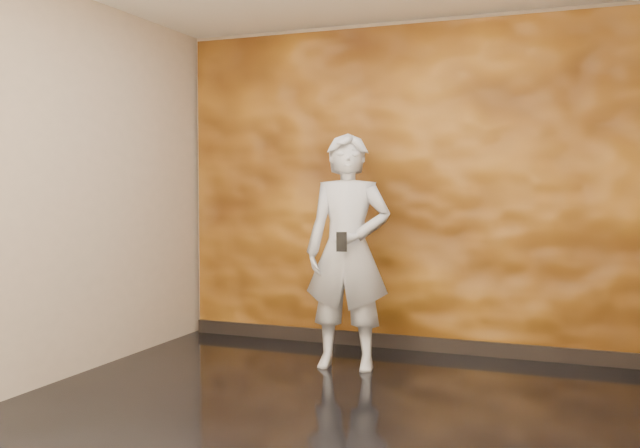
{
  "coord_description": "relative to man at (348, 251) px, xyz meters",
  "views": [
    {
      "loc": [
        1.57,
        -3.97,
        1.39
      ],
      "look_at": [
        -0.22,
        0.66,
        1.13
      ],
      "focal_mm": 40.0,
      "sensor_mm": 36.0,
      "label": 1
    }
  ],
  "objects": [
    {
      "name": "room",
      "position": [
        0.19,
        -1.17,
        0.5
      ],
      "size": [
        4.02,
        4.02,
        2.81
      ],
      "color": "black",
      "rests_on": "ground"
    },
    {
      "name": "phone",
      "position": [
        0.04,
        -0.26,
        0.09
      ],
      "size": [
        0.08,
        0.03,
        0.14
      ],
      "primitive_type": "cube",
      "rotation": [
        0.0,
        0.0,
        0.19
      ],
      "color": "black",
      "rests_on": "man"
    },
    {
      "name": "baseboard",
      "position": [
        0.19,
        0.75,
        -0.84
      ],
      "size": [
        3.9,
        0.04,
        0.12
      ],
      "primitive_type": "cube",
      "color": "black",
      "rests_on": "ground"
    },
    {
      "name": "feature_wall",
      "position": [
        0.19,
        0.79,
        0.48
      ],
      "size": [
        3.9,
        0.06,
        2.75
      ],
      "primitive_type": "cube",
      "color": "#BF781E",
      "rests_on": "ground"
    },
    {
      "name": "man",
      "position": [
        0.0,
        0.0,
        0.0
      ],
      "size": [
        0.7,
        0.5,
        1.79
      ],
      "primitive_type": "imported",
      "rotation": [
        0.0,
        0.0,
        0.11
      ],
      "color": "#90939E",
      "rests_on": "ground"
    }
  ]
}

